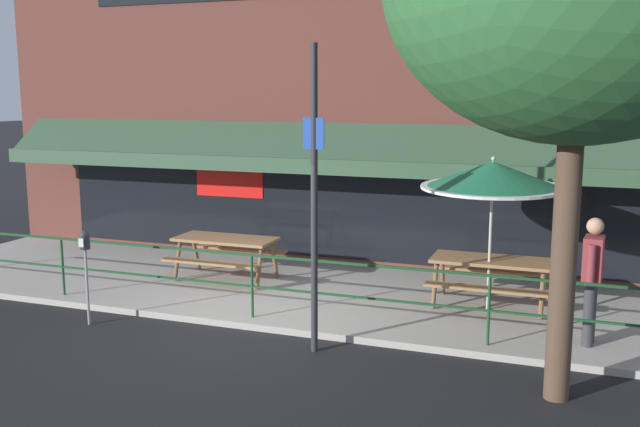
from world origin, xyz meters
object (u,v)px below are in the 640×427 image
Objects in this scene: picnic_table_left at (226,246)px; parking_meter_near at (85,249)px; street_sign_pole at (314,198)px; picnic_table_centre at (490,269)px; pedestrian_walking at (592,274)px; patio_umbrella_centre at (493,176)px.

parking_meter_near is at bearing -108.43° from picnic_table_left.
picnic_table_left is at bearing 136.02° from street_sign_pole.
picnic_table_centre is at bearing 51.87° from street_sign_pole.
pedestrian_walking is (6.08, -1.29, 0.35)m from picnic_table_left.
parking_meter_near is (-6.98, -1.39, 0.09)m from pedestrian_walking.
patio_umbrella_centre is at bearing -90.00° from picnic_table_centre.
street_sign_pole is at bearing -43.98° from picnic_table_left.
parking_meter_near is 3.67m from street_sign_pole.
picnic_table_left is at bearing 179.55° from picnic_table_centre.
pedestrian_walking is 3.80m from street_sign_pole.
patio_umbrella_centre reaches higher than picnic_table_centre.
pedestrian_walking is (1.45, -1.25, 0.35)m from picnic_table_centre.
patio_umbrella_centre is at bearing 24.06° from parking_meter_near.
picnic_table_centre is at bearing 90.00° from patio_umbrella_centre.
picnic_table_centre is 6.14m from parking_meter_near.
pedestrian_walking reaches higher than parking_meter_near.
picnic_table_centre is at bearing 25.61° from parking_meter_near.
picnic_table_left is 1.05× the size of pedestrian_walking.
pedestrian_walking is 0.42× the size of street_sign_pole.
street_sign_pole is (2.65, -2.56, 1.37)m from picnic_table_left.
picnic_table_left is at bearing 177.32° from patio_umbrella_centre.
parking_meter_near is at bearing -168.71° from pedestrian_walking.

